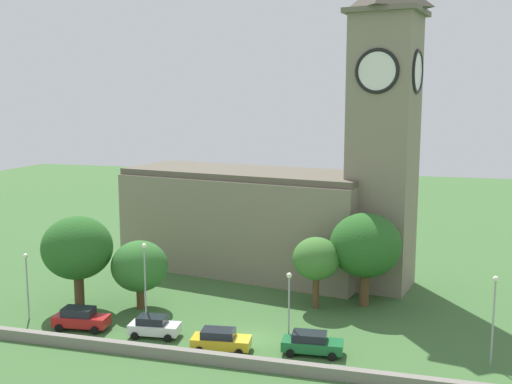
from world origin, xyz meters
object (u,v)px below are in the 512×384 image
object	(u,v)px
car_yellow	(220,340)
tree_riverside_west	(365,245)
streetlamp_central	(289,296)
car_green	(312,343)
streetlamp_east_mid	(494,306)
streetlamp_west_mid	(145,272)
car_white	(154,326)
tree_riverside_east	(77,248)
church	(279,199)
tree_churchyard	(316,259)
tree_by_tower	(140,266)
car_red	(81,318)
streetlamp_west_end	(27,275)

from	to	relation	value
car_yellow	tree_riverside_west	bearing A→B (deg)	54.29
streetlamp_central	car_yellow	bearing A→B (deg)	-154.54
car_green	streetlamp_east_mid	world-z (taller)	streetlamp_east_mid
streetlamp_west_mid	tree_riverside_west	size ratio (longest dim) A/B	0.82
car_white	streetlamp_central	world-z (taller)	streetlamp_central
car_yellow	tree_riverside_east	size ratio (longest dim) A/B	0.54
car_yellow	streetlamp_east_mid	xyz separation A→B (m)	(20.25, 2.80, 3.75)
church	tree_riverside_east	bearing A→B (deg)	-132.36
car_white	car_yellow	xyz separation A→B (m)	(6.26, -1.21, -0.02)
streetlamp_west_mid	car_yellow	bearing A→B (deg)	-21.20
car_green	streetlamp_central	world-z (taller)	streetlamp_central
tree_churchyard	tree_riverside_east	world-z (taller)	tree_riverside_east
tree_riverside_west	tree_riverside_east	distance (m)	27.06
car_yellow	car_green	distance (m)	7.14
church	car_white	distance (m)	23.18
church	tree_by_tower	distance (m)	18.58
streetlamp_east_mid	tree_churchyard	distance (m)	17.32
tree_churchyard	car_yellow	bearing A→B (deg)	-114.85
car_green	streetlamp_central	xyz separation A→B (m)	(-2.06, 1.08, 3.25)
church	car_yellow	bearing A→B (deg)	-88.40
car_red	car_yellow	distance (m)	13.11
car_white	streetlamp_west_mid	xyz separation A→B (m)	(-1.62, 1.84, 4.03)
tree_by_tower	tree_churchyard	distance (m)	16.63
church	streetlamp_west_mid	bearing A→B (deg)	-110.59
streetlamp_west_mid	streetlamp_east_mid	bearing A→B (deg)	-0.53
car_white	tree_riverside_east	xyz separation A→B (m)	(-9.70, 4.34, 5.00)
car_yellow	tree_riverside_west	world-z (taller)	tree_riverside_west
car_green	tree_by_tower	distance (m)	18.79
streetlamp_west_end	streetlamp_west_mid	distance (m)	11.07
streetlamp_west_end	car_green	bearing A→B (deg)	-1.30
streetlamp_central	tree_riverside_east	distance (m)	21.24
tree_by_tower	tree_riverside_east	size ratio (longest dim) A/B	0.73
streetlamp_central	tree_by_tower	world-z (taller)	tree_by_tower
church	tree_riverside_west	size ratio (longest dim) A/B	3.83
car_yellow	tree_riverside_west	distance (m)	17.60
streetlamp_west_mid	tree_churchyard	world-z (taller)	streetlamp_west_mid
car_green	tree_churchyard	bearing A→B (deg)	98.34
streetlamp_west_end	streetlamp_east_mid	xyz separation A→B (m)	(39.11, 0.93, 0.48)
streetlamp_west_end	tree_churchyard	size ratio (longest dim) A/B	0.89
car_red	streetlamp_west_mid	bearing A→B (deg)	21.39
streetlamp_west_mid	tree_churchyard	size ratio (longest dim) A/B	1.09
tree_by_tower	tree_churchyard	world-z (taller)	tree_churchyard
church	car_green	world-z (taller)	church
tree_riverside_west	church	bearing A→B (deg)	140.32
car_white	car_red	bearing A→B (deg)	-178.41
streetlamp_central	tree_riverside_west	distance (m)	12.46
tree_churchyard	tree_riverside_east	distance (m)	22.37
car_red	streetlamp_east_mid	size ratio (longest dim) A/B	0.71
tree_by_tower	streetlamp_east_mid	bearing A→B (deg)	-8.26
church	car_red	bearing A→B (deg)	-120.23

